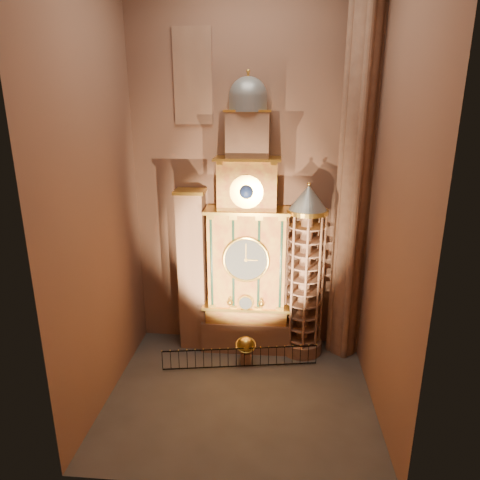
# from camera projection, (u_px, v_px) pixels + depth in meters

# --- Properties ---
(floor) EXTENTS (14.00, 14.00, 0.00)m
(floor) POSITION_uv_depth(u_px,v_px,m) (240.00, 394.00, 23.10)
(floor) COLOR #383330
(floor) RESTS_ON ground
(wall_back) EXTENTS (22.00, 0.00, 22.00)m
(wall_back) POSITION_uv_depth(u_px,v_px,m) (249.00, 174.00, 25.56)
(wall_back) COLOR brown
(wall_back) RESTS_ON floor
(wall_left) EXTENTS (0.00, 22.00, 22.00)m
(wall_left) POSITION_uv_depth(u_px,v_px,m) (95.00, 191.00, 20.43)
(wall_left) COLOR brown
(wall_left) RESTS_ON floor
(wall_right) EXTENTS (0.00, 22.00, 22.00)m
(wall_right) POSITION_uv_depth(u_px,v_px,m) (395.00, 196.00, 19.28)
(wall_right) COLOR brown
(wall_right) RESTS_ON floor
(astronomical_clock) EXTENTS (5.60, 2.41, 16.70)m
(astronomical_clock) POSITION_uv_depth(u_px,v_px,m) (247.00, 248.00, 25.85)
(astronomical_clock) COLOR #8C634C
(astronomical_clock) RESTS_ON floor
(portrait_tower) EXTENTS (1.80, 1.60, 10.20)m
(portrait_tower) POSITION_uv_depth(u_px,v_px,m) (193.00, 270.00, 26.60)
(portrait_tower) COLOR #8C634C
(portrait_tower) RESTS_ON floor
(stair_turret) EXTENTS (2.50, 2.50, 10.80)m
(stair_turret) POSITION_uv_depth(u_px,v_px,m) (305.00, 273.00, 25.73)
(stair_turret) COLOR #8C634C
(stair_turret) RESTS_ON floor
(gothic_pier) EXTENTS (2.04, 2.04, 22.00)m
(gothic_pier) POSITION_uv_depth(u_px,v_px,m) (355.00, 178.00, 24.11)
(gothic_pier) COLOR #8C634C
(gothic_pier) RESTS_ON floor
(stained_glass_window) EXTENTS (2.20, 0.14, 5.20)m
(stained_glass_window) POSITION_uv_depth(u_px,v_px,m) (193.00, 77.00, 24.12)
(stained_glass_window) COLOR navy
(stained_glass_window) RESTS_ON wall_back
(celestial_globe) EXTENTS (1.38, 1.32, 1.76)m
(celestial_globe) POSITION_uv_depth(u_px,v_px,m) (246.00, 348.00, 25.60)
(celestial_globe) COLOR #8C634C
(celestial_globe) RESTS_ON floor
(iron_railing) EXTENTS (9.03, 1.50, 1.25)m
(iron_railing) POSITION_uv_depth(u_px,v_px,m) (240.00, 358.00, 25.26)
(iron_railing) COLOR black
(iron_railing) RESTS_ON floor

